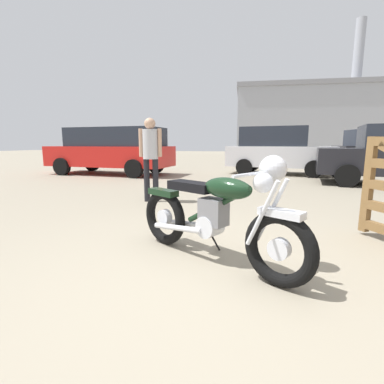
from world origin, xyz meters
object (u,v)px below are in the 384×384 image
object	(u,v)px
bystander	(150,151)
silver_sedan_mid	(112,149)
vintage_motorcycle	(218,214)
blue_hatchback_right	(381,149)
pale_sedan_back	(278,150)

from	to	relation	value
bystander	silver_sedan_mid	size ratio (longest dim) A/B	0.35
silver_sedan_mid	bystander	bearing A→B (deg)	130.86
vintage_motorcycle	bystander	bearing A→B (deg)	154.23
vintage_motorcycle	blue_hatchback_right	size ratio (longest dim) A/B	0.45
vintage_motorcycle	bystander	world-z (taller)	bystander
bystander	pale_sedan_back	bearing A→B (deg)	-33.23
vintage_motorcycle	bystander	xyz separation A→B (m)	(-1.79, 2.62, 0.53)
blue_hatchback_right	silver_sedan_mid	distance (m)	11.74
vintage_motorcycle	bystander	distance (m)	3.22
bystander	silver_sedan_mid	xyz separation A→B (m)	(-3.42, 4.43, -0.08)
bystander	blue_hatchback_right	bearing A→B (deg)	-47.41
vintage_motorcycle	silver_sedan_mid	world-z (taller)	silver_sedan_mid
silver_sedan_mid	pale_sedan_back	distance (m)	6.32
vintage_motorcycle	pale_sedan_back	size ratio (longest dim) A/B	0.45
vintage_motorcycle	blue_hatchback_right	distance (m)	13.13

